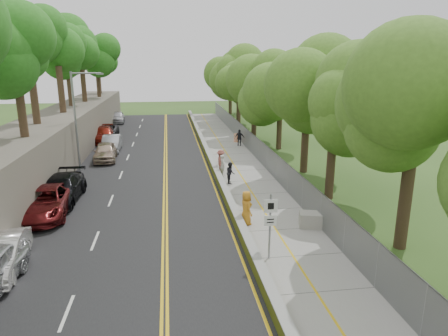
# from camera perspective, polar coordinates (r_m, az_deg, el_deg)

# --- Properties ---
(ground) EXTENTS (140.00, 140.00, 0.00)m
(ground) POSITION_cam_1_polar(r_m,az_deg,el_deg) (21.39, 1.67, -9.27)
(ground) COLOR #33511E
(ground) RESTS_ON ground
(road) EXTENTS (11.20, 66.00, 0.04)m
(road) POSITION_cam_1_polar(r_m,az_deg,el_deg) (35.37, -11.11, 0.44)
(road) COLOR black
(road) RESTS_ON ground
(sidewalk) EXTENTS (4.20, 66.00, 0.05)m
(sidewalk) POSITION_cam_1_polar(r_m,az_deg,el_deg) (35.79, 1.70, 0.91)
(sidewalk) COLOR gray
(sidewalk) RESTS_ON ground
(jersey_barrier) EXTENTS (0.42, 66.00, 0.60)m
(jersey_barrier) POSITION_cam_1_polar(r_m,az_deg,el_deg) (35.42, -1.97, 1.21)
(jersey_barrier) COLOR #B5D21A
(jersey_barrier) RESTS_ON ground
(rock_embankment) EXTENTS (5.00, 66.00, 4.00)m
(rock_embankment) POSITION_cam_1_polar(r_m,az_deg,el_deg) (36.33, -24.14, 2.98)
(rock_embankment) COLOR #595147
(rock_embankment) RESTS_ON ground
(chainlink_fence) EXTENTS (0.04, 66.00, 2.00)m
(chainlink_fence) POSITION_cam_1_polar(r_m,az_deg,el_deg) (35.97, 5.01, 2.52)
(chainlink_fence) COLOR slate
(chainlink_fence) RESTS_ON ground
(trees_embankment) EXTENTS (6.40, 66.00, 13.00)m
(trees_embankment) POSITION_cam_1_polar(r_m,az_deg,el_deg) (35.57, -24.86, 16.51)
(trees_embankment) COLOR #308121
(trees_embankment) RESTS_ON rock_embankment
(trees_fenceside) EXTENTS (7.00, 66.00, 14.00)m
(trees_fenceside) POSITION_cam_1_polar(r_m,az_deg,el_deg) (35.76, 8.99, 12.04)
(trees_fenceside) COLOR #55882A
(trees_fenceside) RESTS_ON ground
(streetlight) EXTENTS (2.52, 0.22, 8.00)m
(streetlight) POSITION_cam_1_polar(r_m,az_deg,el_deg) (34.21, -20.14, 7.20)
(streetlight) COLOR gray
(streetlight) RESTS_ON ground
(signpost) EXTENTS (0.62, 0.09, 3.10)m
(signpost) POSITION_cam_1_polar(r_m,az_deg,el_deg) (18.11, 6.62, -7.29)
(signpost) COLOR gray
(signpost) RESTS_ON sidewalk
(construction_barrel) EXTENTS (0.57, 0.57, 0.93)m
(construction_barrel) POSITION_cam_1_polar(r_m,az_deg,el_deg) (44.29, 1.77, 4.34)
(construction_barrel) COLOR #DA4206
(construction_barrel) RESTS_ON sidewalk
(concrete_block) EXTENTS (1.38, 1.17, 0.79)m
(concrete_block) POSITION_cam_1_polar(r_m,az_deg,el_deg) (22.40, 12.26, -7.22)
(concrete_block) COLOR gray
(concrete_block) RESTS_ON sidewalk
(car_1) EXTENTS (2.04, 4.67, 1.49)m
(car_1) POSITION_cam_1_polar(r_m,az_deg,el_deg) (19.88, -29.21, -10.83)
(car_1) COLOR silver
(car_1) RESTS_ON road
(car_2) EXTENTS (2.93, 5.95, 1.63)m
(car_2) POSITION_cam_1_polar(r_m,az_deg,el_deg) (25.55, -24.17, -4.45)
(car_2) COLOR maroon
(car_2) RESTS_ON road
(car_3) EXTENTS (2.46, 5.74, 1.65)m
(car_3) POSITION_cam_1_polar(r_m,az_deg,el_deg) (27.58, -22.25, -2.82)
(car_3) COLOR black
(car_3) RESTS_ON road
(car_4) EXTENTS (2.18, 4.83, 1.61)m
(car_4) POSITION_cam_1_polar(r_m,az_deg,el_deg) (37.60, -16.61, 2.25)
(car_4) COLOR tan
(car_4) RESTS_ON road
(car_5) EXTENTS (1.70, 4.79, 1.57)m
(car_5) POSITION_cam_1_polar(r_m,az_deg,el_deg) (41.27, -15.77, 3.40)
(car_5) COLOR #97989E
(car_5) RESTS_ON road
(car_6) EXTENTS (2.56, 5.49, 1.52)m
(car_6) POSITION_cam_1_polar(r_m,az_deg,el_deg) (48.89, -16.49, 5.09)
(car_6) COLOR black
(car_6) RESTS_ON road
(car_7) EXTENTS (2.73, 5.77, 1.63)m
(car_7) POSITION_cam_1_polar(r_m,az_deg,el_deg) (46.36, -16.89, 4.60)
(car_7) COLOR maroon
(car_7) RESTS_ON road
(car_8) EXTENTS (2.19, 4.90, 1.64)m
(car_8) POSITION_cam_1_polar(r_m,az_deg,el_deg) (60.09, -14.98, 7.04)
(car_8) COLOR #B7B6BB
(car_8) RESTS_ON road
(painter_0) EXTENTS (0.82, 1.06, 1.92)m
(painter_0) POSITION_cam_1_polar(r_m,az_deg,el_deg) (22.04, 3.18, -5.69)
(painter_0) COLOR orange
(painter_0) RESTS_ON sidewalk
(painter_1) EXTENTS (0.49, 0.68, 1.71)m
(painter_1) POSITION_cam_1_polar(r_m,az_deg,el_deg) (31.04, -0.19, 0.36)
(painter_1) COLOR beige
(painter_1) RESTS_ON sidewalk
(painter_2) EXTENTS (0.62, 0.78, 1.58)m
(painter_2) POSITION_cam_1_polar(r_m,az_deg,el_deg) (29.34, 0.92, -0.67)
(painter_2) COLOR black
(painter_2) RESTS_ON sidewalk
(painter_3) EXTENTS (0.80, 1.26, 1.87)m
(painter_3) POSITION_cam_1_polar(r_m,az_deg,el_deg) (32.06, -0.45, 0.98)
(painter_3) COLOR #944C42
(painter_3) RESTS_ON sidewalk
(person_far) EXTENTS (1.07, 0.59, 1.73)m
(person_far) POSITION_cam_1_polar(r_m,az_deg,el_deg) (42.24, 2.23, 4.35)
(person_far) COLOR black
(person_far) RESTS_ON sidewalk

